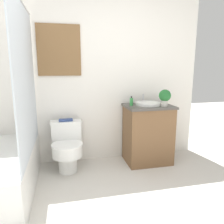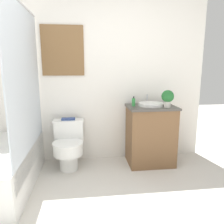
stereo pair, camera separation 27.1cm
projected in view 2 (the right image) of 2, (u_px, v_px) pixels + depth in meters
The scene contains 8 objects.
wall_back at pixel (83, 73), 3.04m from camera, with size 3.48×0.07×2.50m.
shower_area at pixel (4, 164), 2.43m from camera, with size 0.66×1.39×1.98m.
toilet at pixel (69, 144), 2.92m from camera, with size 0.41×0.53×0.63m.
vanity at pixel (150, 135), 3.04m from camera, with size 0.65×0.49×0.82m.
sink at pixel (151, 104), 2.98m from camera, with size 0.35×0.39×0.13m.
soap_bottle at pixel (134, 102), 2.94m from camera, with size 0.05×0.05×0.13m.
potted_plant at pixel (168, 97), 2.83m from camera, with size 0.16×0.16×0.23m.
book_on_tank at pixel (68, 119), 2.98m from camera, with size 0.18×0.09×0.02m.
Camera 2 is at (0.02, -1.27, 1.35)m, focal length 35.00 mm.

